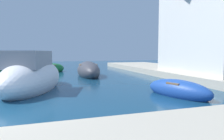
{
  "coord_description": "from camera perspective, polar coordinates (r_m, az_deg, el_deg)",
  "views": [
    {
      "loc": [
        1.45,
        -6.43,
        1.98
      ],
      "look_at": [
        6.4,
        8.79,
        0.6
      ],
      "focal_mm": 32.68,
      "sensor_mm": 36.0,
      "label": 1
    }
  ],
  "objects": [
    {
      "name": "moored_boat_0",
      "position": [
        17.37,
        -6.68,
        -0.17
      ],
      "size": [
        2.04,
        5.32,
        1.59
      ],
      "rotation": [
        0.0,
        0.0,
        1.52
      ],
      "color": "#3F3F47",
      "rests_on": "ground"
    },
    {
      "name": "waterfront_building_main",
      "position": [
        16.63,
        26.8,
        11.69
      ],
      "size": [
        5.42,
        7.1,
        7.08
      ],
      "color": "white",
      "rests_on": "quay_promenade"
    },
    {
      "name": "moored_boat_5",
      "position": [
        11.49,
        -21.37,
        -1.84
      ],
      "size": [
        4.04,
        6.51,
        2.53
      ],
      "rotation": [
        0.0,
        0.0,
        1.27
      ],
      "color": "white",
      "rests_on": "ground"
    },
    {
      "name": "moored_boat_4",
      "position": [
        9.75,
        17.95,
        -5.38
      ],
      "size": [
        2.04,
        3.46,
        0.98
      ],
      "rotation": [
        0.0,
        0.0,
        5.02
      ],
      "color": "#1E479E",
      "rests_on": "ground"
    },
    {
      "name": "quay_promenade",
      "position": [
        6.92,
        7.14,
        -9.57
      ],
      "size": [
        44.0,
        32.0,
        0.5
      ],
      "color": "#BCB29E",
      "rests_on": "ground"
    },
    {
      "name": "moored_boat_3",
      "position": [
        21.35,
        -16.82,
        0.27
      ],
      "size": [
        3.41,
        3.01,
        1.16
      ],
      "rotation": [
        0.0,
        0.0,
        0.64
      ],
      "color": "#197233",
      "rests_on": "ground"
    }
  ]
}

